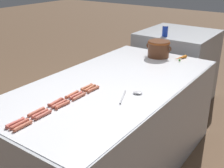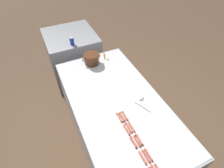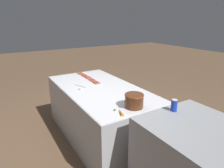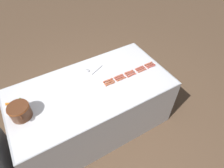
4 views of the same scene
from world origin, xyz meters
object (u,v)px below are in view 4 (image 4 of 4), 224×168
Objects in this scene: hot_dog_12 at (129,72)px; bean_pot at (20,111)px; hot_dog_11 at (139,68)px; hot_dog_13 at (118,76)px; hot_dog_5 at (150,65)px; hot_dog_9 at (109,82)px; hot_dog_6 at (140,69)px; hot_dog_8 at (119,78)px; hot_dog_1 at (142,71)px; serving_spoon at (91,70)px; hot_dog_2 at (131,75)px; hot_dog_10 at (148,64)px; hot_dog_0 at (151,66)px; hot_dog_14 at (108,80)px; carrot at (14,103)px; hot_dog_3 at (121,79)px; hot_dog_7 at (130,73)px; hot_dog_4 at (110,84)px.

bean_pot is at bearing 89.73° from hot_dog_12.
hot_dog_11 is 0.34m from hot_dog_13.
hot_dog_5 is 0.66m from hot_dog_9.
bean_pot is (0.04, 1.58, 0.08)m from hot_dog_6.
hot_dog_8 and hot_dog_9 have the same top height.
hot_dog_1 is 0.55× the size of serving_spoon.
serving_spoon is (0.36, 0.43, -0.00)m from hot_dog_2.
hot_dog_1 is 1.59m from bean_pot.
hot_dog_1 is 1.00× the size of hot_dog_13.
hot_dog_2 and hot_dog_13 have the same top height.
bean_pot reaches higher than hot_dog_6.
serving_spoon is at bearing 69.32° from hot_dog_10.
hot_dog_9 is at bearing 87.36° from hot_dog_0.
hot_dog_9 is (-0.00, 0.16, 0.00)m from hot_dog_8.
hot_dog_0 is 1.00× the size of hot_dog_5.
hot_dog_14 reaches higher than serving_spoon.
hot_dog_8 is 0.42m from serving_spoon.
hot_dog_13 is at bearing 88.94° from hot_dog_12.
bean_pot is 1.02m from serving_spoon.
hot_dog_10 is 1.81m from carrot.
hot_dog_2 is at bearing -102.43° from hot_dog_14.
hot_dog_2 is 1.00× the size of hot_dog_3.
hot_dog_14 is at bearing 77.83° from hot_dog_8.
hot_dog_10 is at bearing -89.72° from hot_dog_13.
hot_dog_11 is (0.07, -0.18, 0.00)m from hot_dog_2.
hot_dog_1 is at bearing -89.81° from hot_dog_2.
carrot reaches higher than hot_dog_0.
carrot reaches higher than hot_dog_10.
bean_pot is (0.00, 1.24, 0.08)m from hot_dog_13.
hot_dog_2 is (-0.01, 0.34, 0.00)m from hot_dog_0.
hot_dog_3 and hot_dog_6 have the same top height.
hot_dog_0 is 1.00× the size of hot_dog_12.
hot_dog_13 is at bearing -78.15° from hot_dog_9.
serving_spoon is at bearing 65.14° from hot_dog_0.
hot_dog_12 is at bearing -99.13° from carrot.
hot_dog_7 is at bearing -126.71° from serving_spoon.
hot_dog_0 is at bearing -95.59° from hot_dog_7.
hot_dog_14 is at bearing 86.98° from hot_dog_5.
bean_pot reaches higher than hot_dog_13.
hot_dog_6 is at bearing -95.50° from hot_dog_13.
hot_dog_0 is 0.34m from hot_dog_7.
hot_dog_4 and hot_dog_14 have the same top height.
hot_dog_11 is at bearing 79.04° from hot_dog_5.
hot_dog_0 is 0.50m from hot_dog_3.
hot_dog_4 is at bearing 89.16° from hot_dog_2.
hot_dog_3 and hot_dog_9 have the same top height.
hot_dog_10 is at bearing -110.68° from serving_spoon.
hot_dog_4 is at bearing -164.12° from serving_spoon.
bean_pot is (0.04, 1.24, 0.08)m from hot_dog_8.
hot_dog_7 is at bearing 84.41° from hot_dog_0.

